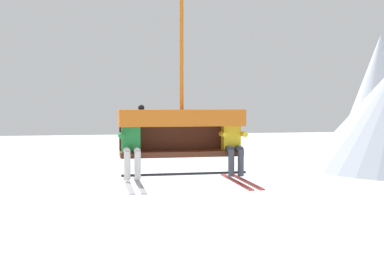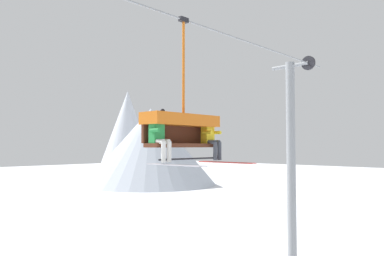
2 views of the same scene
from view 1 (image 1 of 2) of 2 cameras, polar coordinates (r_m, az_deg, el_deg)
name	(u,v)px [view 1 (image 1 of 2)]	position (r m, az deg, el deg)	size (l,w,h in m)	color
mountain_peak_central	(380,93)	(76.31, 21.36, 3.93)	(12.05, 12.05, 17.05)	silver
chairlift_chair	(181,124)	(8.78, -1.31, 0.49)	(2.26, 0.74, 3.67)	#512819
skier_green	(132,142)	(8.47, -7.17, -1.65)	(0.48, 1.70, 1.34)	#23843D
skier_yellow	(233,142)	(8.79, 4.86, -1.61)	(0.46, 1.70, 1.23)	yellow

